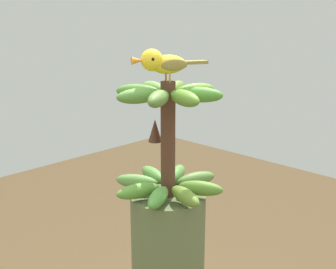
# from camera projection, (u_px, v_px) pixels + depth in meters

# --- Properties ---
(banana_bunch) EXTENTS (0.29, 0.29, 0.30)m
(banana_bunch) POSITION_uv_depth(u_px,v_px,m) (168.00, 140.00, 1.14)
(banana_bunch) COLOR #4C2D1E
(banana_bunch) RESTS_ON banana_tree
(perched_bird) EXTENTS (0.19, 0.10, 0.08)m
(perched_bird) POSITION_uv_depth(u_px,v_px,m) (162.00, 62.00, 1.09)
(perched_bird) COLOR #C68933
(perched_bird) RESTS_ON banana_bunch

